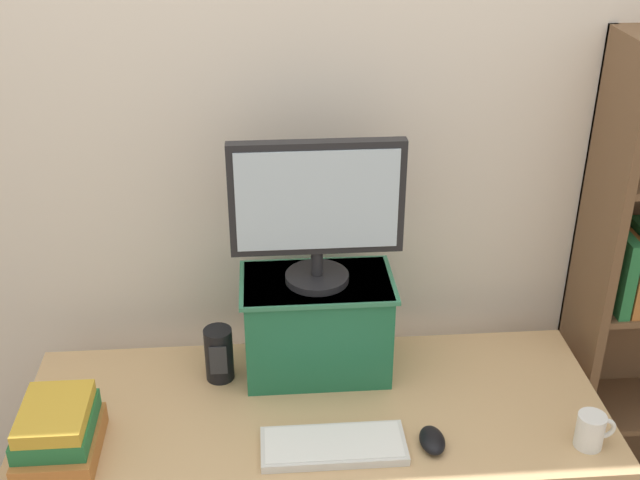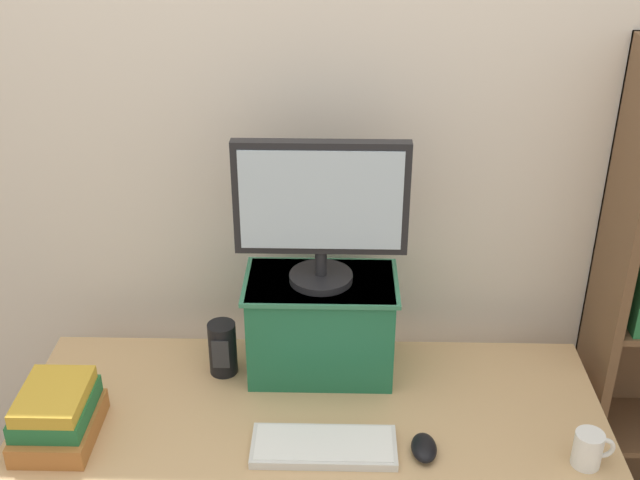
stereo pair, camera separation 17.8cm
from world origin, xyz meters
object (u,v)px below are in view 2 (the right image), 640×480
(book_stack, at_px, (57,415))
(desk_speaker, at_px, (223,348))
(computer_mouse, at_px, (424,448))
(desk, at_px, (312,428))
(computer_monitor, at_px, (321,207))
(keyboard, at_px, (324,446))
(coffee_mug, at_px, (589,449))
(riser_box, at_px, (321,323))

(book_stack, height_order, desk_speaker, desk_speaker)
(computer_mouse, bearing_deg, desk, 148.57)
(desk, height_order, computer_monitor, computer_monitor)
(book_stack, bearing_deg, desk_speaker, 36.07)
(book_stack, xyz_separation_m, desk_speaker, (0.38, 0.28, 0.01))
(computer_monitor, distance_m, keyboard, 0.61)
(desk, bearing_deg, keyboard, -78.03)
(book_stack, xyz_separation_m, coffee_mug, (1.32, -0.07, -0.02))
(book_stack, bearing_deg, computer_mouse, -2.72)
(desk, distance_m, book_stack, 0.67)
(computer_monitor, bearing_deg, computer_mouse, -52.97)
(computer_monitor, xyz_separation_m, coffee_mug, (0.66, -0.38, -0.46))
(keyboard, bearing_deg, riser_box, 92.56)
(desk, bearing_deg, desk_speaker, 149.69)
(riser_box, xyz_separation_m, computer_monitor, (-0.00, -0.00, 0.36))
(desk, height_order, desk_speaker, desk_speaker)
(coffee_mug, bearing_deg, riser_box, 150.12)
(computer_monitor, distance_m, coffee_mug, 0.89)
(riser_box, distance_m, computer_monitor, 0.36)
(computer_monitor, distance_m, computer_mouse, 0.66)
(desk, relative_size, keyboard, 4.29)
(desk, distance_m, desk_speaker, 0.34)
(riser_box, bearing_deg, computer_monitor, -90.00)
(desk_speaker, bearing_deg, keyboard, -47.44)
(computer_mouse, distance_m, desk_speaker, 0.63)
(keyboard, distance_m, coffee_mug, 0.65)
(coffee_mug, distance_m, desk_speaker, 1.00)
(desk_speaker, bearing_deg, book_stack, -143.93)
(computer_monitor, height_order, book_stack, computer_monitor)
(computer_monitor, bearing_deg, keyboard, -87.43)
(book_stack, distance_m, desk_speaker, 0.47)
(riser_box, distance_m, keyboard, 0.37)
(riser_box, bearing_deg, book_stack, -155.03)
(computer_mouse, xyz_separation_m, coffee_mug, (0.39, -0.03, 0.03))
(riser_box, relative_size, desk_speaker, 2.65)
(riser_box, distance_m, coffee_mug, 0.77)
(riser_box, xyz_separation_m, book_stack, (-0.66, -0.31, -0.08))
(riser_box, bearing_deg, coffee_mug, -29.88)
(desk_speaker, bearing_deg, computer_mouse, -30.90)
(keyboard, distance_m, book_stack, 0.68)
(keyboard, height_order, desk_speaker, desk_speaker)
(keyboard, xyz_separation_m, desk_speaker, (-0.29, 0.32, 0.07))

